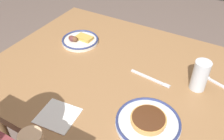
{
  "coord_description": "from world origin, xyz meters",
  "views": [
    {
      "loc": [
        -0.46,
        0.8,
        1.48
      ],
      "look_at": [
        -0.02,
        0.04,
        0.76
      ],
      "focal_mm": 39.19,
      "sensor_mm": 36.0,
      "label": 1
    }
  ],
  "objects_px": {
    "plate_center_pancakes": "(148,122)",
    "fork_near": "(150,78)",
    "drinking_glass": "(200,77)",
    "tea_spoon": "(215,82)",
    "paper_napkin": "(58,116)",
    "plate_near_main": "(80,40)"
  },
  "relations": [
    {
      "from": "plate_center_pancakes",
      "to": "fork_near",
      "type": "bearing_deg",
      "value": -69.14
    },
    {
      "from": "plate_center_pancakes",
      "to": "drinking_glass",
      "type": "relative_size",
      "value": 1.76
    },
    {
      "from": "drinking_glass",
      "to": "fork_near",
      "type": "height_order",
      "value": "drinking_glass"
    },
    {
      "from": "plate_center_pancakes",
      "to": "tea_spoon",
      "type": "relative_size",
      "value": 1.3
    },
    {
      "from": "paper_napkin",
      "to": "drinking_glass",
      "type": "bearing_deg",
      "value": -134.68
    },
    {
      "from": "plate_near_main",
      "to": "tea_spoon",
      "type": "distance_m",
      "value": 0.74
    },
    {
      "from": "plate_center_pancakes",
      "to": "plate_near_main",
      "type": "bearing_deg",
      "value": -31.34
    },
    {
      "from": "drinking_glass",
      "to": "tea_spoon",
      "type": "height_order",
      "value": "drinking_glass"
    },
    {
      "from": "drinking_glass",
      "to": "paper_napkin",
      "type": "relative_size",
      "value": 0.94
    },
    {
      "from": "drinking_glass",
      "to": "tea_spoon",
      "type": "distance_m",
      "value": 0.12
    },
    {
      "from": "plate_center_pancakes",
      "to": "fork_near",
      "type": "xyz_separation_m",
      "value": [
        0.09,
        -0.25,
        -0.01
      ]
    },
    {
      "from": "plate_center_pancakes",
      "to": "tea_spoon",
      "type": "distance_m",
      "value": 0.41
    },
    {
      "from": "plate_near_main",
      "to": "paper_napkin",
      "type": "bearing_deg",
      "value": 116.5
    },
    {
      "from": "drinking_glass",
      "to": "fork_near",
      "type": "bearing_deg",
      "value": 13.51
    },
    {
      "from": "paper_napkin",
      "to": "fork_near",
      "type": "relative_size",
      "value": 0.73
    },
    {
      "from": "plate_center_pancakes",
      "to": "tea_spoon",
      "type": "bearing_deg",
      "value": -114.96
    },
    {
      "from": "paper_napkin",
      "to": "fork_near",
      "type": "xyz_separation_m",
      "value": [
        -0.23,
        -0.39,
        0.0
      ]
    },
    {
      "from": "plate_center_pancakes",
      "to": "drinking_glass",
      "type": "bearing_deg",
      "value": -109.89
    },
    {
      "from": "drinking_glass",
      "to": "paper_napkin",
      "type": "distance_m",
      "value": 0.62
    },
    {
      "from": "plate_near_main",
      "to": "fork_near",
      "type": "distance_m",
      "value": 0.48
    },
    {
      "from": "plate_near_main",
      "to": "plate_center_pancakes",
      "type": "bearing_deg",
      "value": 148.66
    },
    {
      "from": "paper_napkin",
      "to": "fork_near",
      "type": "bearing_deg",
      "value": -120.56
    }
  ]
}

